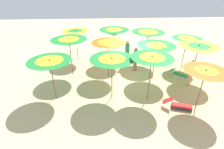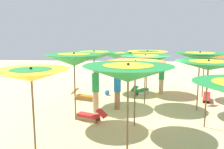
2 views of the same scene
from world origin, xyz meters
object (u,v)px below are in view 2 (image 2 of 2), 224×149
object	(u,v)px
beach_umbrella_0	(204,59)
lounger_1	(90,116)
beach_umbrella_11	(31,75)
beach_ball	(107,92)
beach_umbrella_7	(135,67)
beach_umbrella_2	(115,56)
beach_umbrella_10	(128,73)
beach_umbrella_3	(200,57)
beachgoer_1	(96,89)
beachgoer_0	(117,89)
beach_umbrella_8	(74,60)
lounger_3	(85,96)
beach_umbrella_1	(147,55)
beach_umbrella_4	(145,60)
beachgoer_2	(161,78)
beach_umbrella_6	(208,66)
lounger_2	(207,97)
beach_umbrella_5	(94,56)
lounger_0	(141,90)

from	to	relation	value
beach_umbrella_0	lounger_1	xyz separation A→B (m)	(3.75, -5.18, -1.76)
beach_umbrella_11	beach_ball	xyz separation A→B (m)	(-6.52, 1.30, -2.04)
beach_umbrella_7	lounger_1	xyz separation A→B (m)	(-0.42, -1.63, -1.91)
beach_umbrella_2	beach_umbrella_10	size ratio (longest dim) A/B	0.88
beach_umbrella_3	beachgoer_1	distance (m)	4.46
beach_umbrella_3	beachgoer_0	world-z (taller)	beach_umbrella_3
beach_umbrella_8	lounger_3	size ratio (longest dim) A/B	1.91
beach_umbrella_7	beach_umbrella_11	size ratio (longest dim) A/B	0.98
beach_umbrella_8	beach_umbrella_10	size ratio (longest dim) A/B	1.01
beach_umbrella_2	beach_umbrella_7	size ratio (longest dim) A/B	0.94
beach_umbrella_1	beach_umbrella_4	world-z (taller)	beach_umbrella_1
lounger_1	beachgoer_1	world-z (taller)	beachgoer_1
beach_umbrella_11	beachgoer_2	bearing A→B (deg)	148.90
beach_umbrella_3	beach_umbrella_6	bearing A→B (deg)	-7.48
beach_umbrella_0	beach_umbrella_7	bearing A→B (deg)	-40.35
beach_umbrella_0	beach_umbrella_6	distance (m)	4.24
lounger_2	beach_ball	xyz separation A→B (m)	(-0.91, -4.87, -0.06)
beach_umbrella_7	beach_umbrella_11	xyz separation A→B (m)	(2.27, -2.66, 0.07)
beach_umbrella_5	beach_umbrella_6	distance (m)	5.08
beach_umbrella_5	beach_ball	distance (m)	2.54
beach_umbrella_1	lounger_1	world-z (taller)	beach_umbrella_1
beachgoer_1	beach_umbrella_2	bearing A→B (deg)	37.64
beach_umbrella_5	beach_ball	world-z (taller)	beach_umbrella_5
lounger_0	beach_umbrella_5	bearing A→B (deg)	168.57
beach_umbrella_6	beachgoer_0	xyz separation A→B (m)	(-1.78, -3.13, -1.29)
beachgoer_1	beach_ball	xyz separation A→B (m)	(-2.84, 0.20, -0.86)
beach_umbrella_0	beach_umbrella_7	world-z (taller)	beach_umbrella_7
lounger_3	beach_ball	xyz separation A→B (m)	(-1.05, 1.00, -0.06)
beach_umbrella_10	lounger_3	world-z (taller)	beach_umbrella_10
beach_umbrella_0	beach_umbrella_3	xyz separation A→B (m)	(2.22, -0.87, 0.33)
beach_umbrella_6	beach_umbrella_8	distance (m)	4.65
lounger_2	beach_ball	world-z (taller)	lounger_2
beach_umbrella_0	lounger_2	world-z (taller)	beach_umbrella_0
lounger_0	beachgoer_2	bearing A→B (deg)	-44.93
lounger_1	beachgoer_2	bearing A→B (deg)	-103.36
beach_umbrella_11	lounger_3	bearing A→B (deg)	176.89
lounger_3	beach_umbrella_2	bearing A→B (deg)	77.25
beach_umbrella_5	beach_umbrella_7	bearing A→B (deg)	32.53
beach_umbrella_3	beach_umbrella_1	bearing A→B (deg)	-149.83
beach_umbrella_4	lounger_3	distance (m)	3.46
beach_umbrella_4	lounger_3	xyz separation A→B (m)	(-0.41, -2.89, -1.85)
beach_ball	beach_umbrella_11	bearing A→B (deg)	-11.26
beach_umbrella_2	lounger_0	bearing A→B (deg)	62.85
lounger_0	beachgoer_1	size ratio (longest dim) A/B	0.61
beach_umbrella_3	beach_umbrella_6	world-z (taller)	beach_umbrella_3
lounger_1	beach_ball	distance (m)	3.84
lounger_3	beach_ball	size ratio (longest dim) A/B	4.94
beach_umbrella_4	beachgoer_2	world-z (taller)	beach_umbrella_4
beachgoer_0	beach_umbrella_3	bearing A→B (deg)	78.39
beach_umbrella_6	lounger_2	distance (m)	3.95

